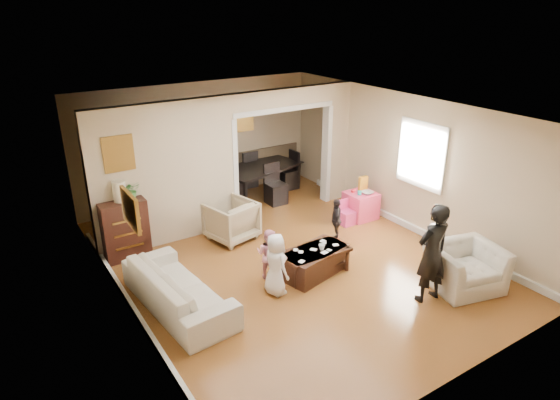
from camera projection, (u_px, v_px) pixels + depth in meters
floor at (286, 259)px, 8.48m from camera, size 7.00×7.00×0.00m
partition_left at (167, 174)px, 8.69m from camera, size 2.75×0.18×2.60m
partition_right at (335, 143)px, 10.63m from camera, size 0.55×0.18×2.60m
partition_header at (283, 97)px, 9.51m from camera, size 2.22×0.18×0.35m
window_pane at (422, 155)px, 8.95m from camera, size 0.03×0.95×1.10m
framed_art_partition at (118, 154)px, 7.99m from camera, size 0.45×0.03×0.55m
framed_art_sofa_wall at (130, 210)px, 5.97m from camera, size 0.03×0.55×0.40m
framed_art_alcove at (243, 118)px, 11.06m from camera, size 0.45×0.03×0.55m
sofa at (178, 288)px, 7.05m from camera, size 1.04×2.22×0.63m
armchair_back at (231, 220)px, 9.08m from camera, size 0.97×0.99×0.75m
armchair_front at (465, 267)px, 7.55m from camera, size 1.24×1.14×0.68m
dresser at (125, 229)px, 8.38m from camera, size 0.77×0.43×1.05m
table_lamp at (119, 191)px, 8.11m from camera, size 0.22×0.22×0.36m
potted_plant at (131, 190)px, 8.22m from camera, size 0.28×0.24×0.31m
coffee_table at (315, 262)px, 7.97m from camera, size 1.24×0.82×0.43m
coffee_cup at (322, 247)px, 7.88m from camera, size 0.12×0.12×0.10m
play_table at (361, 205)px, 10.01m from camera, size 0.58×0.58×0.55m
cereal_box at (363, 183)px, 9.99m from camera, size 0.20×0.07×0.30m
cyan_cup at (360, 193)px, 9.80m from camera, size 0.08×0.08×0.08m
toy_block at (353, 191)px, 9.93m from camera, size 0.10×0.08×0.05m
play_bowl at (367, 193)px, 9.83m from camera, size 0.24×0.24×0.06m
dining_table at (261, 181)px, 11.21m from camera, size 2.11×1.50×0.67m
adult_person at (432, 253)px, 7.07m from camera, size 0.59×0.41×1.55m
child_kneel_a at (276, 265)px, 7.32m from camera, size 0.35×0.50×1.00m
child_kneel_b at (269, 254)px, 7.77m from camera, size 0.50×0.52×0.85m
child_toddler at (336, 220)px, 9.00m from camera, size 0.45×0.51×0.83m
craft_papers at (317, 249)px, 7.91m from camera, size 0.92×0.48×0.00m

